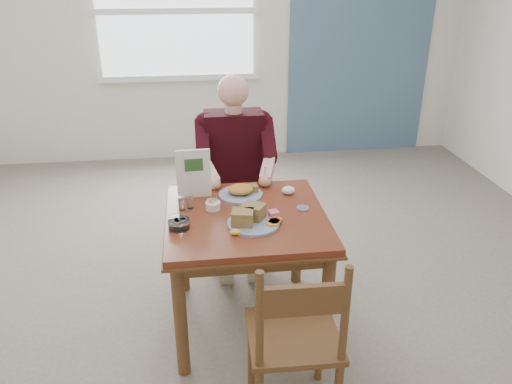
{
  "coord_description": "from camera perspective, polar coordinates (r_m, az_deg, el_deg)",
  "views": [
    {
      "loc": [
        -0.26,
        -2.5,
        2.04
      ],
      "look_at": [
        0.06,
        0.0,
        0.89
      ],
      "focal_mm": 35.0,
      "sensor_mm": 36.0,
      "label": 1
    }
  ],
  "objects": [
    {
      "name": "window",
      "position": [
        5.49,
        -9.2,
        19.74
      ],
      "size": [
        1.72,
        0.04,
        1.42
      ],
      "color": "white",
      "rests_on": "wall_back"
    },
    {
      "name": "chair_far",
      "position": [
        3.66,
        -2.44,
        -0.67
      ],
      "size": [
        0.42,
        0.42,
        0.95
      ],
      "color": "brown",
      "rests_on": "ground"
    },
    {
      "name": "chair_near",
      "position": [
        2.38,
        4.5,
        -16.5
      ],
      "size": [
        0.43,
        0.43,
        0.95
      ],
      "color": "brown",
      "rests_on": "ground"
    },
    {
      "name": "lemon_wedge",
      "position": [
        2.62,
        -2.37,
        -4.6
      ],
      "size": [
        0.07,
        0.06,
        0.03
      ],
      "primitive_type": "ellipsoid",
      "rotation": [
        0.0,
        0.0,
        0.41
      ],
      "color": "yellow",
      "rests_on": "table"
    },
    {
      "name": "floor",
      "position": [
        3.24,
        -1.02,
        -14.42
      ],
      "size": [
        6.0,
        6.0,
        0.0
      ],
      "primitive_type": "plane",
      "color": "#665C52",
      "rests_on": "ground"
    },
    {
      "name": "napkin",
      "position": [
        3.07,
        3.72,
        0.2
      ],
      "size": [
        0.08,
        0.07,
        0.05
      ],
      "primitive_type": "ellipsoid",
      "rotation": [
        0.0,
        0.0,
        0.03
      ],
      "color": "white",
      "rests_on": "table"
    },
    {
      "name": "wall_back",
      "position": [
        5.55,
        -4.71,
        17.92
      ],
      "size": [
        5.5,
        0.0,
        5.5
      ],
      "primitive_type": "plane",
      "rotation": [
        1.57,
        0.0,
        0.0
      ],
      "color": "silver",
      "rests_on": "ground"
    },
    {
      "name": "far_plate",
      "position": [
        3.04,
        -1.68,
        0.06
      ],
      "size": [
        0.3,
        0.3,
        0.07
      ],
      "color": "white",
      "rests_on": "table"
    },
    {
      "name": "creamer",
      "position": [
        2.7,
        -8.8,
        -3.59
      ],
      "size": [
        0.15,
        0.15,
        0.05
      ],
      "color": "white",
      "rests_on": "table"
    },
    {
      "name": "accent_panel",
      "position": [
        5.83,
        12.04,
        17.82
      ],
      "size": [
        1.6,
        0.02,
        2.8
      ],
      "primitive_type": "cube",
      "color": "#496888",
      "rests_on": "ground"
    },
    {
      "name": "metal_dish",
      "position": [
        2.9,
        5.38,
        -1.86
      ],
      "size": [
        0.08,
        0.08,
        0.01
      ],
      "primitive_type": "cylinder",
      "rotation": [
        0.0,
        0.0,
        0.09
      ],
      "color": "silver",
      "rests_on": "table"
    },
    {
      "name": "menu",
      "position": [
        3.0,
        -7.15,
        2.12
      ],
      "size": [
        0.21,
        0.03,
        0.3
      ],
      "color": "white",
      "rests_on": "table"
    },
    {
      "name": "shakers",
      "position": [
        2.9,
        -8.04,
        -1.18
      ],
      "size": [
        0.1,
        0.07,
        0.08
      ],
      "color": "white",
      "rests_on": "table"
    },
    {
      "name": "table",
      "position": [
        2.88,
        -1.11,
        -4.53
      ],
      "size": [
        0.92,
        0.92,
        0.75
      ],
      "color": "maroon",
      "rests_on": "ground"
    },
    {
      "name": "caddy",
      "position": [
        2.89,
        -4.94,
        -1.56
      ],
      "size": [
        0.11,
        0.11,
        0.06
      ],
      "color": "white",
      "rests_on": "table"
    },
    {
      "name": "diner",
      "position": [
        3.45,
        -2.41,
        3.69
      ],
      "size": [
        0.53,
        0.56,
        1.39
      ],
      "color": "tan",
      "rests_on": "chair_far"
    },
    {
      "name": "near_plate",
      "position": [
        2.71,
        -0.49,
        -3.0
      ],
      "size": [
        0.36,
        0.36,
        0.09
      ],
      "color": "white",
      "rests_on": "table"
    }
  ]
}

